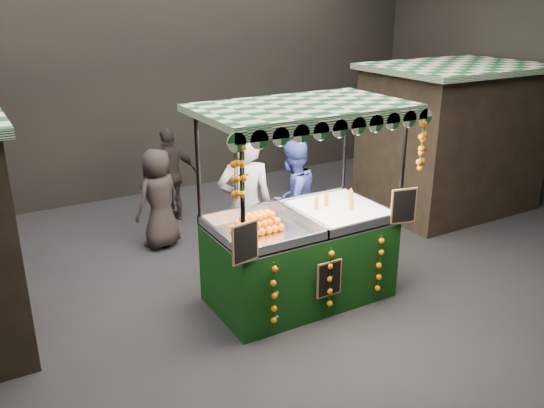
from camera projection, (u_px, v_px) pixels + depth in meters
ground at (285, 299)px, 7.33m from camera, size 12.00×12.00×0.00m
market_hall at (288, 27)px, 6.16m from camera, size 12.10×10.10×5.05m
neighbour_stall_right at (451, 137)px, 10.17m from camera, size 3.00×2.20×2.60m
juice_stall at (302, 243)px, 7.09m from camera, size 2.61×1.53×2.53m
vendor_grey at (246, 206)px, 7.66m from camera, size 0.87×0.73×2.04m
vendor_blue at (292, 200)px, 8.24m from camera, size 1.04×0.92×1.80m
shopper_1 at (396, 160)px, 10.50m from camera, size 1.02×1.04×1.69m
shopper_2 at (171, 175)px, 9.67m from camera, size 0.98×0.45×1.64m
shopper_3 at (297, 154)px, 11.12m from camera, size 1.00×1.16×1.56m
shopper_4 at (159, 199)px, 8.63m from camera, size 0.89×0.73×1.57m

